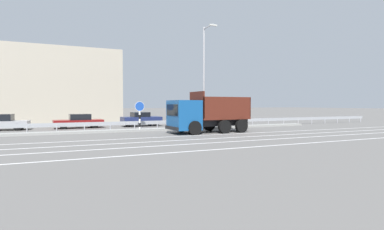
# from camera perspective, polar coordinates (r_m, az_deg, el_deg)

# --- Properties ---
(ground_plane) EXTENTS (320.00, 320.00, 0.00)m
(ground_plane) POSITION_cam_1_polar(r_m,az_deg,el_deg) (24.49, -1.90, -3.24)
(ground_plane) COLOR #605E5B
(lane_strip_0) EXTENTS (52.60, 0.16, 0.01)m
(lane_strip_0) POSITION_cam_1_polar(r_m,az_deg,el_deg) (22.54, 5.51, -3.70)
(lane_strip_0) COLOR silver
(lane_strip_0) RESTS_ON ground_plane
(lane_strip_1) EXTENTS (52.60, 0.16, 0.01)m
(lane_strip_1) POSITION_cam_1_polar(r_m,az_deg,el_deg) (20.70, 8.47, -4.22)
(lane_strip_1) COLOR silver
(lane_strip_1) RESTS_ON ground_plane
(lane_strip_2) EXTENTS (52.60, 0.16, 0.01)m
(lane_strip_2) POSITION_cam_1_polar(r_m,az_deg,el_deg) (19.13, 11.55, -4.75)
(lane_strip_2) COLOR silver
(lane_strip_2) RESTS_ON ground_plane
(lane_strip_3) EXTENTS (52.60, 0.16, 0.01)m
(lane_strip_3) POSITION_cam_1_polar(r_m,az_deg,el_deg) (17.25, 16.22, -5.53)
(lane_strip_3) COLOR silver
(lane_strip_3) RESTS_ON ground_plane
(median_island) EXTENTS (28.93, 1.10, 0.18)m
(median_island) POSITION_cam_1_polar(r_m,az_deg,el_deg) (26.55, -3.72, -2.64)
(median_island) COLOR gray
(median_island) RESTS_ON ground_plane
(median_guardrail) EXTENTS (52.60, 0.09, 0.78)m
(median_guardrail) POSITION_cam_1_polar(r_m,az_deg,el_deg) (27.62, -4.57, -1.46)
(median_guardrail) COLOR #9EA0A5
(median_guardrail) RESTS_ON ground_plane
(dump_truck) EXTENTS (6.69, 2.96, 3.25)m
(dump_truck) POSITION_cam_1_polar(r_m,az_deg,el_deg) (23.59, 1.49, -0.31)
(dump_truck) COLOR #144C8C
(dump_truck) RESTS_ON ground_plane
(median_road_sign) EXTENTS (0.81, 0.16, 2.49)m
(median_road_sign) POSITION_cam_1_polar(r_m,az_deg,el_deg) (25.60, -9.94, -0.02)
(median_road_sign) COLOR white
(median_road_sign) RESTS_ON ground_plane
(street_lamp_1) EXTENTS (0.70, 1.89, 9.30)m
(street_lamp_1) POSITION_cam_1_polar(r_m,az_deg,el_deg) (27.57, 2.40, 7.97)
(street_lamp_1) COLOR #ADADB2
(street_lamp_1) RESTS_ON ground_plane
(parked_car_1) EXTENTS (4.07, 2.12, 1.41)m
(parked_car_1) POSITION_cam_1_polar(r_m,az_deg,el_deg) (30.68, -32.33, -1.17)
(parked_car_1) COLOR #A3A3A8
(parked_car_1) RESTS_ON ground_plane
(parked_car_2) EXTENTS (4.53, 2.14, 1.34)m
(parked_car_2) POSITION_cam_1_polar(r_m,az_deg,el_deg) (30.43, -20.74, -1.06)
(parked_car_2) COLOR maroon
(parked_car_2) RESTS_ON ground_plane
(parked_car_3) EXTENTS (4.07, 2.14, 1.45)m
(parked_car_3) POSITION_cam_1_polar(r_m,az_deg,el_deg) (31.34, -9.67, -0.77)
(parked_car_3) COLOR navy
(parked_car_3) RESTS_ON ground_plane
(parked_car_4) EXTENTS (4.91, 2.17, 1.51)m
(parked_car_4) POSITION_cam_1_polar(r_m,az_deg,el_deg) (32.91, -0.30, -0.55)
(parked_car_4) COLOR gray
(parked_car_4) RESTS_ON ground_plane
(background_building_0) EXTENTS (16.74, 14.46, 9.20)m
(background_building_0) POSITION_cam_1_polar(r_m,az_deg,el_deg) (45.72, -25.19, 4.78)
(background_building_0) COLOR #B7AD99
(background_building_0) RESTS_ON ground_plane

